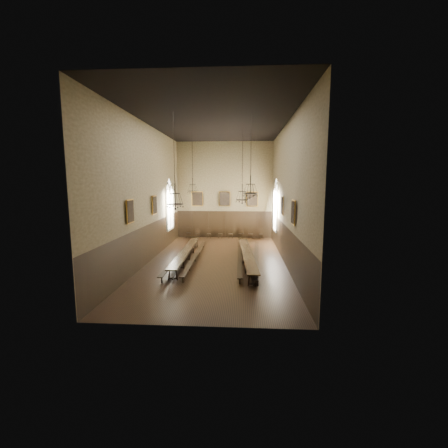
# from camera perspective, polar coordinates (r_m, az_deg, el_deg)

# --- Properties ---
(floor) EXTENTS (9.00, 18.00, 0.02)m
(floor) POSITION_cam_1_polar(r_m,az_deg,el_deg) (20.09, -1.46, -7.25)
(floor) COLOR black
(floor) RESTS_ON ground
(ceiling) EXTENTS (9.00, 18.00, 0.02)m
(ceiling) POSITION_cam_1_polar(r_m,az_deg,el_deg) (19.75, -1.56, 18.90)
(ceiling) COLOR black
(ceiling) RESTS_ON ground
(wall_back) EXTENTS (9.00, 0.02, 9.00)m
(wall_back) POSITION_cam_1_polar(r_m,az_deg,el_deg) (28.38, 0.12, 6.43)
(wall_back) COLOR #8B7C55
(wall_back) RESTS_ON ground
(wall_front) EXTENTS (9.00, 0.02, 9.00)m
(wall_front) POSITION_cam_1_polar(r_m,az_deg,el_deg) (10.47, -5.93, 3.73)
(wall_front) COLOR #8B7C55
(wall_front) RESTS_ON ground
(wall_left) EXTENTS (0.02, 18.00, 9.00)m
(wall_left) POSITION_cam_1_polar(r_m,az_deg,el_deg) (20.31, -14.35, 5.56)
(wall_left) COLOR #8B7C55
(wall_left) RESTS_ON ground
(wall_right) EXTENTS (0.02, 18.00, 9.00)m
(wall_right) POSITION_cam_1_polar(r_m,az_deg,el_deg) (19.52, 11.85, 5.55)
(wall_right) COLOR #8B7C55
(wall_right) RESTS_ON ground
(wainscot_panelling) EXTENTS (9.00, 18.00, 2.50)m
(wainscot_panelling) POSITION_cam_1_polar(r_m,az_deg,el_deg) (19.80, -1.48, -3.73)
(wainscot_panelling) COLOR black
(wainscot_panelling) RESTS_ON floor
(table_left) EXTENTS (0.80, 9.11, 0.71)m
(table_left) POSITION_cam_1_polar(r_m,az_deg,el_deg) (20.49, -7.26, -5.96)
(table_left) COLOR black
(table_left) RESTS_ON floor
(table_right) EXTENTS (1.23, 9.55, 0.74)m
(table_right) POSITION_cam_1_polar(r_m,az_deg,el_deg) (19.67, 4.41, -6.46)
(table_right) COLOR black
(table_right) RESTS_ON floor
(bench_left_outer) EXTENTS (0.38, 9.48, 0.43)m
(bench_left_outer) POSITION_cam_1_polar(r_m,az_deg,el_deg) (20.40, -8.41, -6.29)
(bench_left_outer) COLOR black
(bench_left_outer) RESTS_ON floor
(bench_left_inner) EXTENTS (0.36, 9.31, 0.42)m
(bench_left_inner) POSITION_cam_1_polar(r_m,az_deg,el_deg) (20.21, -5.52, -6.38)
(bench_left_inner) COLOR black
(bench_left_inner) RESTS_ON floor
(bench_right_inner) EXTENTS (0.39, 9.41, 0.42)m
(bench_right_inner) POSITION_cam_1_polar(r_m,az_deg,el_deg) (20.01, 3.02, -6.50)
(bench_right_inner) COLOR black
(bench_right_inner) RESTS_ON floor
(bench_right_outer) EXTENTS (0.76, 9.76, 0.44)m
(bench_right_outer) POSITION_cam_1_polar(r_m,az_deg,el_deg) (19.86, 6.18, -6.61)
(bench_right_outer) COLOR black
(bench_right_outer) RESTS_ON floor
(chair_0) EXTENTS (0.45, 0.45, 0.98)m
(chair_0) POSITION_cam_1_polar(r_m,az_deg,el_deg) (28.70, -6.80, -2.05)
(chair_0) COLOR black
(chair_0) RESTS_ON floor
(chair_1) EXTENTS (0.48, 0.48, 0.87)m
(chair_1) POSITION_cam_1_polar(r_m,az_deg,el_deg) (28.58, -5.01, -2.14)
(chair_1) COLOR black
(chair_1) RESTS_ON floor
(chair_2) EXTENTS (0.41, 0.41, 0.87)m
(chair_2) POSITION_cam_1_polar(r_m,az_deg,el_deg) (28.42, -2.91, -2.18)
(chair_2) COLOR black
(chair_2) RESTS_ON floor
(chair_3) EXTENTS (0.39, 0.39, 0.88)m
(chair_3) POSITION_cam_1_polar(r_m,az_deg,el_deg) (28.37, -0.73, -2.18)
(chair_3) COLOR black
(chair_3) RESTS_ON floor
(chair_4) EXTENTS (0.41, 0.41, 0.89)m
(chair_4) POSITION_cam_1_polar(r_m,az_deg,el_deg) (28.29, 1.27, -2.21)
(chair_4) COLOR black
(chair_4) RESTS_ON floor
(chair_5) EXTENTS (0.49, 0.49, 0.95)m
(chair_5) POSITION_cam_1_polar(r_m,az_deg,el_deg) (28.27, 3.24, -2.18)
(chair_5) COLOR black
(chair_5) RESTS_ON floor
(chair_6) EXTENTS (0.46, 0.46, 0.92)m
(chair_6) POSITION_cam_1_polar(r_m,az_deg,el_deg) (28.32, 5.11, -2.20)
(chair_6) COLOR black
(chair_6) RESTS_ON floor
(chair_7) EXTENTS (0.41, 0.41, 0.89)m
(chair_7) POSITION_cam_1_polar(r_m,az_deg,el_deg) (28.31, 7.09, -2.25)
(chair_7) COLOR black
(chair_7) RESTS_ON floor
(chandelier_back_left) EXTENTS (0.76, 0.76, 4.51)m
(chandelier_back_left) POSITION_cam_1_polar(r_m,az_deg,el_deg) (21.87, -5.98, 7.14)
(chandelier_back_left) COLOR black
(chandelier_back_left) RESTS_ON ceiling
(chandelier_back_right) EXTENTS (0.92, 0.92, 5.17)m
(chandelier_back_right) POSITION_cam_1_polar(r_m,az_deg,el_deg) (21.85, 3.50, 5.45)
(chandelier_back_right) COLOR black
(chandelier_back_right) RESTS_ON ceiling
(chandelier_front_left) EXTENTS (0.92, 0.92, 5.11)m
(chandelier_front_left) POSITION_cam_1_polar(r_m,az_deg,el_deg) (16.83, -9.30, 4.81)
(chandelier_front_left) COLOR black
(chandelier_front_left) RESTS_ON ceiling
(chandelier_front_right) EXTENTS (0.83, 0.83, 4.53)m
(chandelier_front_right) POSITION_cam_1_polar(r_m,az_deg,el_deg) (17.26, 5.07, 6.80)
(chandelier_front_right) COLOR black
(chandelier_front_right) RESTS_ON ceiling
(portrait_back_0) EXTENTS (1.10, 0.12, 1.40)m
(portrait_back_0) POSITION_cam_1_polar(r_m,az_deg,el_deg) (28.57, -5.12, 4.80)
(portrait_back_0) COLOR #BA862C
(portrait_back_0) RESTS_ON wall_back
(portrait_back_1) EXTENTS (1.10, 0.12, 1.40)m
(portrait_back_1) POSITION_cam_1_polar(r_m,az_deg,el_deg) (28.29, 0.11, 4.80)
(portrait_back_1) COLOR #BA862C
(portrait_back_1) RESTS_ON wall_back
(portrait_back_2) EXTENTS (1.10, 0.12, 1.40)m
(portrait_back_2) POSITION_cam_1_polar(r_m,az_deg,el_deg) (28.25, 5.40, 4.76)
(portrait_back_2) COLOR #BA862C
(portrait_back_2) RESTS_ON wall_back
(portrait_left_0) EXTENTS (0.12, 1.00, 1.30)m
(portrait_left_0) POSITION_cam_1_polar(r_m,az_deg,el_deg) (21.27, -13.12, 3.54)
(portrait_left_0) COLOR #BA862C
(portrait_left_0) RESTS_ON wall_left
(portrait_left_1) EXTENTS (0.12, 1.00, 1.30)m
(portrait_left_1) POSITION_cam_1_polar(r_m,az_deg,el_deg) (17.02, -17.45, 2.32)
(portrait_left_1) COLOR #BA862C
(portrait_left_1) RESTS_ON wall_left
(portrait_right_0) EXTENTS (0.12, 1.00, 1.30)m
(portrait_right_0) POSITION_cam_1_polar(r_m,az_deg,el_deg) (20.54, 11.04, 3.45)
(portrait_right_0) COLOR #BA862C
(portrait_right_0) RESTS_ON wall_right
(portrait_right_1) EXTENTS (0.12, 1.00, 1.30)m
(portrait_right_1) POSITION_cam_1_polar(r_m,az_deg,el_deg) (16.11, 13.07, 2.18)
(portrait_right_1) COLOR #BA862C
(portrait_right_1) RESTS_ON wall_right
(window_right) EXTENTS (0.20, 2.20, 4.60)m
(window_right) POSITION_cam_1_polar(r_m,az_deg,el_deg) (25.03, 9.82, 3.58)
(window_right) COLOR white
(window_right) RESTS_ON wall_right
(window_left) EXTENTS (0.20, 2.20, 4.60)m
(window_left) POSITION_cam_1_polar(r_m,az_deg,el_deg) (25.63, -10.32, 3.67)
(window_left) COLOR white
(window_left) RESTS_ON wall_left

